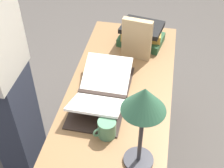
# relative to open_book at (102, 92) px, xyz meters

# --- Properties ---
(reading_desk) EXTENTS (1.44, 0.58, 0.77)m
(reading_desk) POSITION_rel_open_book_xyz_m (-0.05, 0.09, -0.15)
(reading_desk) COLOR brown
(reading_desk) RESTS_ON ground_plane
(open_book) EXTENTS (0.54, 0.29, 0.11)m
(open_book) POSITION_rel_open_book_xyz_m (0.00, 0.00, 0.00)
(open_book) COLOR black
(open_book) RESTS_ON reading_desk
(book_stack_tall) EXTENTS (0.25, 0.31, 0.14)m
(book_stack_tall) POSITION_rel_open_book_xyz_m (-0.55, 0.15, 0.03)
(book_stack_tall) COLOR #234C2D
(book_stack_tall) RESTS_ON reading_desk
(book_standing_upright) EXTENTS (0.06, 0.18, 0.26)m
(book_standing_upright) POSITION_rel_open_book_xyz_m (-0.39, 0.13, 0.10)
(book_standing_upright) COLOR tan
(book_standing_upright) RESTS_ON reading_desk
(reading_lamp) EXTENTS (0.17, 0.17, 0.44)m
(reading_lamp) POSITION_rel_open_book_xyz_m (0.38, 0.25, 0.32)
(reading_lamp) COLOR #2D2D33
(reading_lamp) RESTS_ON reading_desk
(coffee_mug) EXTENTS (0.10, 0.10, 0.09)m
(coffee_mug) POSITION_rel_open_book_xyz_m (0.26, 0.08, 0.01)
(coffee_mug) COLOR #4C7F5B
(coffee_mug) RESTS_ON reading_desk
(person_reader) EXTENTS (0.36, 0.22, 1.71)m
(person_reader) POSITION_rel_open_book_xyz_m (-0.01, -0.58, 0.05)
(person_reader) COLOR #2D3342
(person_reader) RESTS_ON ground_plane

